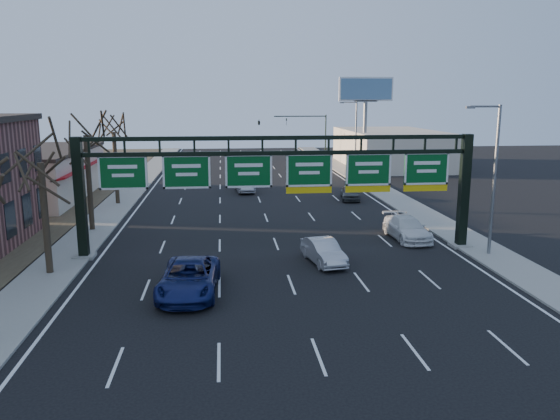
{
  "coord_description": "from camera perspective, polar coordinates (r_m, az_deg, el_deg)",
  "views": [
    {
      "loc": [
        -3.39,
        -24.4,
        9.36
      ],
      "look_at": [
        -0.22,
        5.42,
        3.2
      ],
      "focal_mm": 35.0,
      "sensor_mm": 36.0,
      "label": 1
    }
  ],
  "objects": [
    {
      "name": "billboard_right",
      "position": [
        71.78,
        8.94,
        11.23
      ],
      "size": [
        7.0,
        0.5,
        12.0
      ],
      "color": "slate",
      "rests_on": "ground"
    },
    {
      "name": "sidewalk_left",
      "position": [
        46.33,
        -17.66,
        -0.53
      ],
      "size": [
        3.0,
        120.0,
        0.12
      ],
      "primitive_type": "cube",
      "color": "gray",
      "rests_on": "ground"
    },
    {
      "name": "tree_gantry",
      "position": [
        30.95,
        -23.91,
        6.46
      ],
      "size": [
        3.6,
        3.6,
        8.48
      ],
      "color": "black",
      "rests_on": "sidewalk_left"
    },
    {
      "name": "streetlight_near",
      "position": [
        34.56,
        21.35,
        3.7
      ],
      "size": [
        2.15,
        0.22,
        9.0
      ],
      "color": "slate",
      "rests_on": "sidewalk_right"
    },
    {
      "name": "car_white_wagon",
      "position": [
        37.82,
        13.11,
        -1.87
      ],
      "size": [
        2.32,
        5.24,
        1.49
      ],
      "primitive_type": "imported",
      "rotation": [
        0.0,
        0.0,
        0.05
      ],
      "color": "white",
      "rests_on": "ground"
    },
    {
      "name": "tree_mid",
      "position": [
        40.54,
        -19.73,
        8.81
      ],
      "size": [
        3.6,
        3.6,
        9.24
      ],
      "color": "black",
      "rests_on": "sidewalk_left"
    },
    {
      "name": "car_grey_far",
      "position": [
        51.58,
        7.33,
        1.83
      ],
      "size": [
        2.22,
        4.26,
        1.38
      ],
      "primitive_type": "imported",
      "rotation": [
        0.0,
        0.0,
        -0.15
      ],
      "color": "#3E4243",
      "rests_on": "ground"
    },
    {
      "name": "tree_far",
      "position": [
        50.32,
        -17.06,
        8.97
      ],
      "size": [
        3.6,
        3.6,
        8.86
      ],
      "color": "black",
      "rests_on": "sidewalk_left"
    },
    {
      "name": "streetlight_far",
      "position": [
        66.46,
        7.82,
        7.8
      ],
      "size": [
        2.15,
        0.22,
        9.0
      ],
      "color": "slate",
      "rests_on": "sidewalk_right"
    },
    {
      "name": "building_right_distant",
      "position": [
        78.29,
        11.4,
        6.35
      ],
      "size": [
        12.0,
        20.0,
        5.0
      ],
      "primitive_type": "cube",
      "color": "beige",
      "rests_on": "ground"
    },
    {
      "name": "cream_strip",
      "position": [
        56.81,
        -24.63,
        3.47
      ],
      "size": [
        10.9,
        18.4,
        4.7
      ],
      "color": "beige",
      "rests_on": "ground"
    },
    {
      "name": "lane_markings",
      "position": [
        45.5,
        -1.67,
        -0.26
      ],
      "size": [
        21.6,
        120.0,
        0.01
      ],
      "primitive_type": "cube",
      "color": "white",
      "rests_on": "ground"
    },
    {
      "name": "sidewalk_right",
      "position": [
        48.17,
        13.69,
        0.14
      ],
      "size": [
        3.0,
        120.0,
        0.12
      ],
      "primitive_type": "cube",
      "color": "gray",
      "rests_on": "ground"
    },
    {
      "name": "car_blue_suv",
      "position": [
        27.03,
        -9.49,
        -6.99
      ],
      "size": [
        3.08,
        6.03,
        1.63
      ],
      "primitive_type": "imported",
      "rotation": [
        0.0,
        0.0,
        -0.07
      ],
      "color": "navy",
      "rests_on": "ground"
    },
    {
      "name": "car_silver_sedan",
      "position": [
        31.62,
        4.56,
        -4.34
      ],
      "size": [
        2.2,
        4.41,
        1.39
      ],
      "primitive_type": "imported",
      "rotation": [
        0.0,
        0.0,
        0.18
      ],
      "color": "#AEAFB3",
      "rests_on": "ground"
    },
    {
      "name": "ground",
      "position": [
        26.35,
        1.74,
        -9.2
      ],
      "size": [
        160.0,
        160.0,
        0.0
      ],
      "primitive_type": "plane",
      "color": "black",
      "rests_on": "ground"
    },
    {
      "name": "car_silver_distant",
      "position": [
        55.7,
        -3.7,
        2.73
      ],
      "size": [
        2.02,
        4.9,
        1.58
      ],
      "primitive_type": "imported",
      "rotation": [
        0.0,
        0.0,
        0.07
      ],
      "color": "#A7A7AB",
      "rests_on": "ground"
    },
    {
      "name": "traffic_signal_mast",
      "position": [
        80.01,
        0.45,
        8.83
      ],
      "size": [
        10.16,
        0.54,
        7.0
      ],
      "color": "black",
      "rests_on": "ground"
    },
    {
      "name": "sign_gantry",
      "position": [
        32.94,
        0.18,
        3.35
      ],
      "size": [
        24.6,
        1.2,
        7.2
      ],
      "color": "black",
      "rests_on": "ground"
    }
  ]
}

